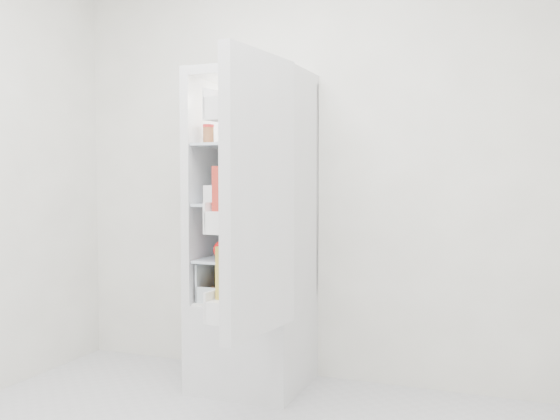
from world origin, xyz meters
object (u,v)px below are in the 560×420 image
at_px(refrigerator, 256,270).
at_px(red_cabbage, 273,242).
at_px(mushroom_bowl, 238,249).
at_px(fridge_door, 254,200).

distance_m(refrigerator, red_cabbage, 0.21).
bearing_deg(mushroom_bowl, red_cabbage, -16.99).
xyz_separation_m(refrigerator, red_cabbage, (0.12, -0.03, 0.17)).
bearing_deg(refrigerator, fridge_door, -67.29).
bearing_deg(red_cabbage, fridge_door, -76.52).
bearing_deg(fridge_door, red_cabbage, 20.12).
distance_m(mushroom_bowl, fridge_door, 0.85).
relative_size(refrigerator, red_cabbage, 10.42).
height_order(refrigerator, red_cabbage, refrigerator).
distance_m(refrigerator, fridge_door, 0.81).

